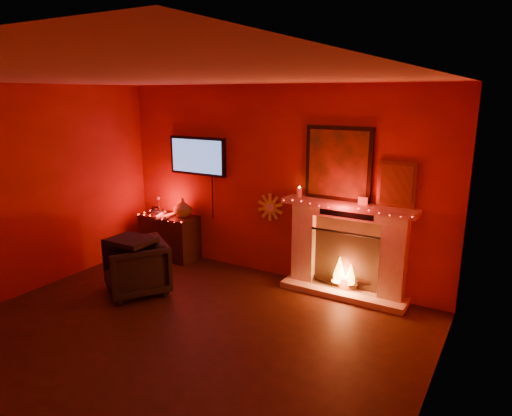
{
  "coord_description": "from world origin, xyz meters",
  "views": [
    {
      "loc": [
        2.99,
        -3.04,
        2.57
      ],
      "look_at": [
        0.18,
        1.7,
        1.19
      ],
      "focal_mm": 32.0,
      "sensor_mm": 36.0,
      "label": 1
    }
  ],
  "objects_px": {
    "fireplace": "(347,241)",
    "sunburst_clock": "(270,207)",
    "tv": "(198,156)",
    "armchair": "(136,267)",
    "console_table": "(170,234)"
  },
  "relations": [
    {
      "from": "fireplace",
      "to": "armchair",
      "type": "xyz_separation_m",
      "value": [
        -2.38,
        -1.4,
        -0.37
      ]
    },
    {
      "from": "tv",
      "to": "sunburst_clock",
      "type": "distance_m",
      "value": 1.41
    },
    {
      "from": "fireplace",
      "to": "tv",
      "type": "xyz_separation_m",
      "value": [
        -2.44,
        0.06,
        0.92
      ]
    },
    {
      "from": "fireplace",
      "to": "armchair",
      "type": "height_order",
      "value": "fireplace"
    },
    {
      "from": "fireplace",
      "to": "tv",
      "type": "height_order",
      "value": "fireplace"
    },
    {
      "from": "fireplace",
      "to": "sunburst_clock",
      "type": "distance_m",
      "value": 1.23
    },
    {
      "from": "console_table",
      "to": "armchair",
      "type": "relative_size",
      "value": 1.28
    },
    {
      "from": "fireplace",
      "to": "sunburst_clock",
      "type": "relative_size",
      "value": 5.45
    },
    {
      "from": "tv",
      "to": "armchair",
      "type": "distance_m",
      "value": 1.95
    },
    {
      "from": "tv",
      "to": "armchair",
      "type": "xyz_separation_m",
      "value": [
        0.06,
        -1.46,
        -1.29
      ]
    },
    {
      "from": "console_table",
      "to": "armchair",
      "type": "bearing_deg",
      "value": -68.04
    },
    {
      "from": "tv",
      "to": "fireplace",
      "type": "bearing_deg",
      "value": -1.5
    },
    {
      "from": "tv",
      "to": "sunburst_clock",
      "type": "height_order",
      "value": "tv"
    },
    {
      "from": "sunburst_clock",
      "to": "console_table",
      "type": "relative_size",
      "value": 0.4
    },
    {
      "from": "tv",
      "to": "armchair",
      "type": "relative_size",
      "value": 1.59
    }
  ]
}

